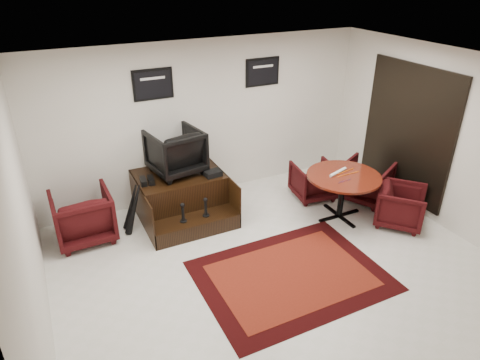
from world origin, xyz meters
name	(u,v)px	position (x,y,z in m)	size (l,w,h in m)	color
ground	(275,264)	(0.00, 0.00, 0.00)	(6.00, 6.00, 0.00)	silver
room_shell	(302,142)	(0.41, 0.12, 1.79)	(6.02, 5.02, 2.81)	silver
area_rug	(291,275)	(0.07, -0.33, 0.01)	(2.52, 1.89, 0.01)	black
shine_podium	(181,197)	(-0.74, 1.90, 0.34)	(1.44, 1.48, 0.74)	black
shine_chair	(175,149)	(-0.74, 2.05, 1.15)	(0.80, 0.75, 0.83)	black
shoes_pair	(147,181)	(-1.30, 1.87, 0.79)	(0.24, 0.27, 0.09)	black
polish_kit	(213,173)	(-0.25, 1.65, 0.79)	(0.27, 0.19, 0.09)	black
umbrella_black	(134,209)	(-1.59, 1.70, 0.43)	(0.32, 0.12, 0.86)	black
umbrella_hooked	(131,206)	(-1.60, 1.86, 0.39)	(0.29, 0.11, 0.79)	black
armchair_side	(83,214)	(-2.34, 1.87, 0.44)	(0.86, 0.80, 0.88)	black
meeting_table	(343,180)	(1.65, 0.64, 0.70)	(1.21, 1.21, 0.79)	#47110A
table_chair_back	(313,179)	(1.64, 1.43, 0.36)	(0.70, 0.66, 0.73)	black
table_chair_window	(367,179)	(2.44, 0.93, 0.40)	(0.78, 0.73, 0.81)	black
table_chair_corner	(401,204)	(2.39, 0.03, 0.37)	(0.72, 0.68, 0.74)	black
paper_roll	(338,172)	(1.60, 0.74, 0.82)	(0.05, 0.05, 0.42)	silver
table_clutter	(346,174)	(1.69, 0.65, 0.80)	(0.57, 0.34, 0.01)	#E0570C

